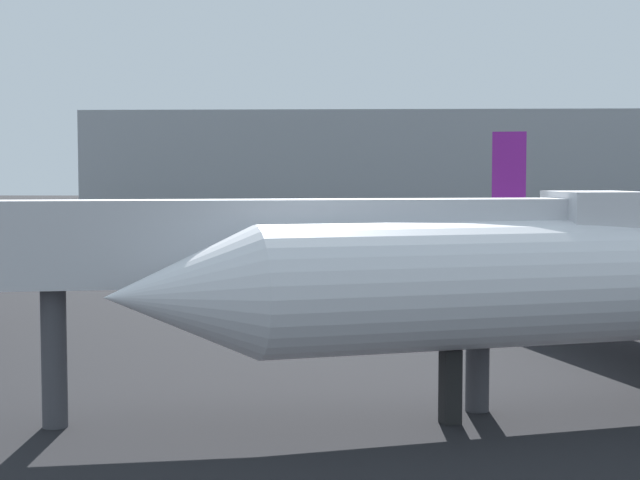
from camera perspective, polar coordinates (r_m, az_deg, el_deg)
name	(u,v)px	position (r m, az deg, el deg)	size (l,w,h in m)	color
jet_bridge	(343,246)	(27.90, 1.38, -0.34)	(19.56, 5.91, 6.47)	silver
terminal_building	(429,168)	(145.88, 6.36, 4.21)	(98.08, 24.17, 15.76)	#999EA3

